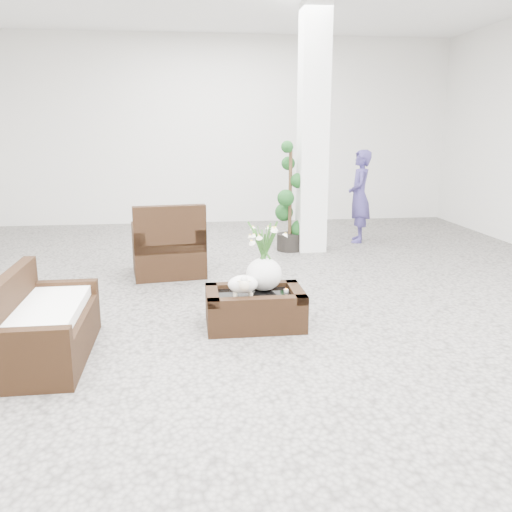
{
  "coord_description": "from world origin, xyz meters",
  "views": [
    {
      "loc": [
        -0.63,
        -5.11,
        1.82
      ],
      "look_at": [
        0.0,
        -0.1,
        0.62
      ],
      "focal_mm": 38.15,
      "sensor_mm": 36.0,
      "label": 1
    }
  ],
  "objects": [
    {
      "name": "ground",
      "position": [
        0.0,
        0.0,
        0.0
      ],
      "size": [
        11.0,
        11.0,
        0.0
      ],
      "primitive_type": "plane",
      "color": "gray",
      "rests_on": "ground"
    },
    {
      "name": "column",
      "position": [
        1.2,
        2.8,
        1.75
      ],
      "size": [
        0.4,
        0.4,
        3.5
      ],
      "primitive_type": "cube",
      "color": "white",
      "rests_on": "ground"
    },
    {
      "name": "coffee_table",
      "position": [
        -0.04,
        -0.32,
        0.16
      ],
      "size": [
        0.9,
        0.6,
        0.31
      ],
      "primitive_type": "cube",
      "color": "#311C0E",
      "rests_on": "ground"
    },
    {
      "name": "sheep_figurine",
      "position": [
        -0.16,
        -0.42,
        0.42
      ],
      "size": [
        0.28,
        0.23,
        0.21
      ],
      "primitive_type": "ellipsoid",
      "color": "white",
      "rests_on": "coffee_table"
    },
    {
      "name": "planter_narcissus",
      "position": [
        0.06,
        -0.22,
        0.71
      ],
      "size": [
        0.44,
        0.44,
        0.8
      ],
      "primitive_type": null,
      "color": "white",
      "rests_on": "coffee_table"
    },
    {
      "name": "tealight",
      "position": [
        0.26,
        -0.3,
        0.33
      ],
      "size": [
        0.04,
        0.04,
        0.03
      ],
      "primitive_type": "cylinder",
      "color": "white",
      "rests_on": "coffee_table"
    },
    {
      "name": "armchair",
      "position": [
        -0.9,
        1.68,
        0.46
      ],
      "size": [
        0.96,
        0.93,
        0.92
      ],
      "primitive_type": "cube",
      "rotation": [
        0.0,
        0.0,
        3.27
      ],
      "color": "#311C0E",
      "rests_on": "ground"
    },
    {
      "name": "loveseat",
      "position": [
        -1.78,
        -0.83,
        0.35
      ],
      "size": [
        0.64,
        1.32,
        0.7
      ],
      "primitive_type": "cube",
      "rotation": [
        0.0,
        0.0,
        1.58
      ],
      "color": "#311C0E",
      "rests_on": "ground"
    },
    {
      "name": "topiary",
      "position": [
        0.88,
        2.8,
        0.8
      ],
      "size": [
        0.43,
        0.43,
        1.6
      ],
      "primitive_type": null,
      "color": "#133D16",
      "rests_on": "ground"
    },
    {
      "name": "shopper",
      "position": [
        2.1,
        3.31,
        0.74
      ],
      "size": [
        0.48,
        0.61,
        1.48
      ],
      "primitive_type": "imported",
      "rotation": [
        0.0,
        0.0,
        -1.84
      ],
      "color": "navy",
      "rests_on": "ground"
    }
  ]
}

